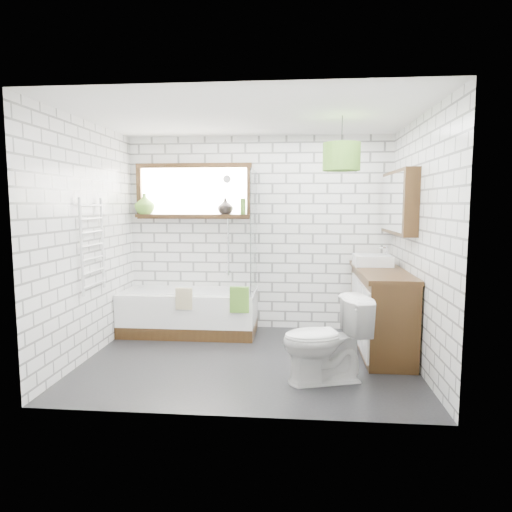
# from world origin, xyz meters

# --- Properties ---
(floor) EXTENTS (3.40, 2.60, 0.01)m
(floor) POSITION_xyz_m (0.00, 0.00, -0.01)
(floor) COLOR black
(floor) RESTS_ON ground
(ceiling) EXTENTS (3.40, 2.60, 0.01)m
(ceiling) POSITION_xyz_m (0.00, 0.00, 2.50)
(ceiling) COLOR white
(ceiling) RESTS_ON ground
(wall_back) EXTENTS (3.40, 0.01, 2.50)m
(wall_back) POSITION_xyz_m (0.00, 1.30, 1.25)
(wall_back) COLOR white
(wall_back) RESTS_ON ground
(wall_front) EXTENTS (3.40, 0.01, 2.50)m
(wall_front) POSITION_xyz_m (0.00, -1.30, 1.25)
(wall_front) COLOR white
(wall_front) RESTS_ON ground
(wall_left) EXTENTS (0.01, 2.60, 2.50)m
(wall_left) POSITION_xyz_m (-1.70, 0.00, 1.25)
(wall_left) COLOR white
(wall_left) RESTS_ON ground
(wall_right) EXTENTS (0.01, 2.60, 2.50)m
(wall_right) POSITION_xyz_m (1.70, 0.00, 1.25)
(wall_right) COLOR white
(wall_right) RESTS_ON ground
(window) EXTENTS (1.52, 0.16, 0.68)m
(window) POSITION_xyz_m (-0.85, 1.26, 1.80)
(window) COLOR black
(window) RESTS_ON wall_back
(towel_radiator) EXTENTS (0.06, 0.52, 1.00)m
(towel_radiator) POSITION_xyz_m (-1.66, 0.00, 1.20)
(towel_radiator) COLOR white
(towel_radiator) RESTS_ON wall_left
(mirror_cabinet) EXTENTS (0.16, 1.20, 0.70)m
(mirror_cabinet) POSITION_xyz_m (1.62, 0.60, 1.65)
(mirror_cabinet) COLOR black
(mirror_cabinet) RESTS_ON wall_right
(shower_riser) EXTENTS (0.02, 0.02, 1.30)m
(shower_riser) POSITION_xyz_m (-0.40, 1.26, 1.35)
(shower_riser) COLOR silver
(shower_riser) RESTS_ON wall_back
(bathtub) EXTENTS (1.68, 0.74, 0.54)m
(bathtub) POSITION_xyz_m (-0.85, 0.93, 0.27)
(bathtub) COLOR white
(bathtub) RESTS_ON floor
(shower_screen) EXTENTS (0.02, 0.72, 1.50)m
(shower_screen) POSITION_xyz_m (-0.03, 0.93, 1.29)
(shower_screen) COLOR white
(shower_screen) RESTS_ON bathtub
(towel_green) EXTENTS (0.22, 0.06, 0.30)m
(towel_green) POSITION_xyz_m (-0.16, 0.56, 0.52)
(towel_green) COLOR #4B7F26
(towel_green) RESTS_ON bathtub
(towel_beige) EXTENTS (0.20, 0.05, 0.25)m
(towel_beige) POSITION_xyz_m (-0.82, 0.56, 0.52)
(towel_beige) COLOR tan
(towel_beige) RESTS_ON bathtub
(vanity) EXTENTS (0.52, 1.60, 0.92)m
(vanity) POSITION_xyz_m (1.44, 0.49, 0.46)
(vanity) COLOR black
(vanity) RESTS_ON floor
(basin) EXTENTS (0.43, 0.37, 0.12)m
(basin) POSITION_xyz_m (1.38, 0.77, 0.98)
(basin) COLOR white
(basin) RESTS_ON vanity
(tap) EXTENTS (0.04, 0.04, 0.18)m
(tap) POSITION_xyz_m (1.54, 0.77, 1.05)
(tap) COLOR silver
(tap) RESTS_ON vanity
(toilet) EXTENTS (0.65, 0.88, 0.80)m
(toilet) POSITION_xyz_m (0.76, -0.53, 0.40)
(toilet) COLOR white
(toilet) RESTS_ON floor
(vase_olive) EXTENTS (0.33, 0.33, 0.27)m
(vase_olive) POSITION_xyz_m (-1.50, 1.23, 1.62)
(vase_olive) COLOR #528428
(vase_olive) RESTS_ON window
(vase_dark) EXTENTS (0.21, 0.21, 0.21)m
(vase_dark) POSITION_xyz_m (-0.43, 1.23, 1.58)
(vase_dark) COLOR black
(vase_dark) RESTS_ON window
(bottle) EXTENTS (0.08, 0.08, 0.21)m
(bottle) POSITION_xyz_m (-0.20, 1.23, 1.58)
(bottle) COLOR #528428
(bottle) RESTS_ON window
(pendant) EXTENTS (0.37, 0.37, 0.27)m
(pendant) POSITION_xyz_m (0.93, 0.04, 2.10)
(pendant) COLOR #4B7F26
(pendant) RESTS_ON ceiling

